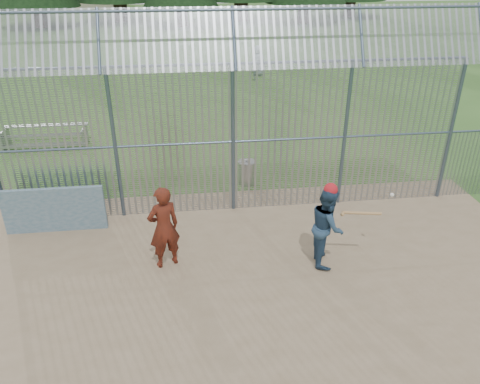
{
  "coord_description": "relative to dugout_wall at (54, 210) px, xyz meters",
  "views": [
    {
      "loc": [
        -1.2,
        -7.82,
        6.43
      ],
      "look_at": [
        0.0,
        2.0,
        1.3
      ],
      "focal_mm": 35.0,
      "sensor_mm": 36.0,
      "label": 1
    }
  ],
  "objects": [
    {
      "name": "ground",
      "position": [
        4.6,
        -2.9,
        -0.62
      ],
      "size": [
        120.0,
        120.0,
        0.0
      ],
      "primitive_type": "plane",
      "color": "#2D511E",
      "rests_on": "ground"
    },
    {
      "name": "dirt_infield",
      "position": [
        4.6,
        -3.4,
        -0.61
      ],
      "size": [
        14.0,
        10.0,
        0.02
      ],
      "primitive_type": "cube",
      "color": "#756047",
      "rests_on": "ground"
    },
    {
      "name": "dugout_wall",
      "position": [
        0.0,
        0.0,
        0.0
      ],
      "size": [
        2.5,
        0.12,
        1.2
      ],
      "primitive_type": "cube",
      "color": "#38566B",
      "rests_on": "dirt_infield"
    },
    {
      "name": "batter",
      "position": [
        6.41,
        -2.12,
        0.33
      ],
      "size": [
        0.83,
        1.0,
        1.87
      ],
      "primitive_type": "imported",
      "rotation": [
        0.0,
        0.0,
        1.43
      ],
      "color": "navy",
      "rests_on": "dirt_infield"
    },
    {
      "name": "onlooker",
      "position": [
        2.8,
        -1.81,
        0.38
      ],
      "size": [
        0.84,
        0.71,
        1.97
      ],
      "primitive_type": "imported",
      "rotation": [
        0.0,
        0.0,
        3.53
      ],
      "color": "maroon",
      "rests_on": "dirt_infield"
    },
    {
      "name": "bg_kid_standing",
      "position": [
        7.68,
        15.84,
        0.23
      ],
      "size": [
        0.96,
        0.77,
        1.71
      ],
      "primitive_type": "imported",
      "rotation": [
        0.0,
        0.0,
        3.45
      ],
      "color": "slate",
      "rests_on": "ground"
    },
    {
      "name": "bg_kid_seated",
      "position": [
        7.38,
        14.69,
        -0.18
      ],
      "size": [
        0.55,
        0.31,
        0.89
      ],
      "primitive_type": "imported",
      "rotation": [
        0.0,
        0.0,
        2.95
      ],
      "color": "gray",
      "rests_on": "ground"
    },
    {
      "name": "batting_gear",
      "position": [
        6.53,
        -2.14,
        1.17
      ],
      "size": [
        1.61,
        0.41,
        0.73
      ],
      "color": "#AE171F",
      "rests_on": "ground"
    },
    {
      "name": "trash_can",
      "position": [
        5.18,
        2.13,
        -0.24
      ],
      "size": [
        0.56,
        0.56,
        0.82
      ],
      "color": "gray",
      "rests_on": "ground"
    },
    {
      "name": "bleacher",
      "position": [
        -1.69,
        6.04,
        -0.21
      ],
      "size": [
        3.0,
        0.95,
        0.72
      ],
      "color": "gray",
      "rests_on": "ground"
    },
    {
      "name": "backstop_fence",
      "position": [
        6.41,
        0.53,
        1.74
      ],
      "size": [
        20.09,
        0.81,
        5.3
      ],
      "color": "#47566B",
      "rests_on": "ground"
    }
  ]
}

